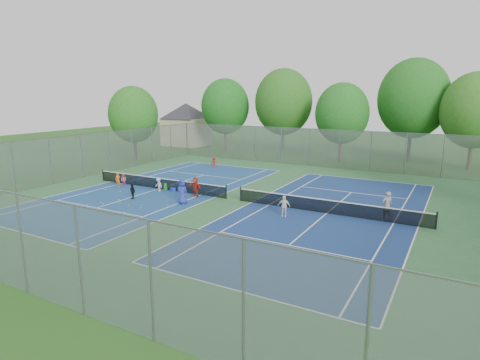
% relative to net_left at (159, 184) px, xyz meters
% --- Properties ---
extents(ground, '(120.00, 120.00, 0.00)m').
position_rel_net_left_xyz_m(ground, '(7.00, 0.00, -0.46)').
color(ground, '#24531A').
rests_on(ground, ground).
extents(court_pad, '(32.00, 32.00, 0.01)m').
position_rel_net_left_xyz_m(court_pad, '(7.00, 0.00, -0.45)').
color(court_pad, '#2F6439').
rests_on(court_pad, ground).
extents(court_left, '(10.97, 23.77, 0.01)m').
position_rel_net_left_xyz_m(court_left, '(0.00, 0.00, -0.44)').
color(court_left, navy).
rests_on(court_left, court_pad).
extents(court_right, '(10.97, 23.77, 0.01)m').
position_rel_net_left_xyz_m(court_right, '(14.00, 0.00, -0.44)').
color(court_right, navy).
rests_on(court_right, court_pad).
extents(net_left, '(12.87, 0.10, 0.91)m').
position_rel_net_left_xyz_m(net_left, '(0.00, 0.00, 0.00)').
color(net_left, black).
rests_on(net_left, ground).
extents(net_right, '(12.87, 0.10, 0.91)m').
position_rel_net_left_xyz_m(net_right, '(14.00, 0.00, 0.00)').
color(net_right, black).
rests_on(net_right, ground).
extents(fence_north, '(32.00, 0.10, 4.00)m').
position_rel_net_left_xyz_m(fence_north, '(7.00, 16.00, 1.54)').
color(fence_north, gray).
rests_on(fence_north, ground).
extents(fence_south, '(32.00, 0.10, 4.00)m').
position_rel_net_left_xyz_m(fence_south, '(7.00, -16.00, 1.54)').
color(fence_south, gray).
rests_on(fence_south, ground).
extents(fence_west, '(0.10, 32.00, 4.00)m').
position_rel_net_left_xyz_m(fence_west, '(-9.00, 0.00, 1.54)').
color(fence_west, gray).
rests_on(fence_west, ground).
extents(house, '(11.03, 11.03, 7.30)m').
position_rel_net_left_xyz_m(house, '(-15.00, 24.00, 3.76)').
color(house, '#B7A88C').
rests_on(house, ground).
extents(tree_nw, '(6.40, 6.40, 9.58)m').
position_rel_net_left_xyz_m(tree_nw, '(-7.00, 22.00, 5.44)').
color(tree_nw, '#443326').
rests_on(tree_nw, ground).
extents(tree_nl, '(7.20, 7.20, 10.69)m').
position_rel_net_left_xyz_m(tree_nl, '(1.00, 23.00, 6.09)').
color(tree_nl, '#443326').
rests_on(tree_nl, ground).
extents(tree_nc, '(6.00, 6.00, 8.85)m').
position_rel_net_left_xyz_m(tree_nc, '(9.00, 21.00, 4.94)').
color(tree_nc, '#443326').
rests_on(tree_nc, ground).
extents(tree_nr, '(7.60, 7.60, 11.42)m').
position_rel_net_left_xyz_m(tree_nr, '(16.00, 24.00, 6.59)').
color(tree_nr, '#443326').
rests_on(tree_nr, ground).
extents(tree_ne, '(6.60, 6.60, 9.77)m').
position_rel_net_left_xyz_m(tree_ne, '(22.00, 22.00, 5.51)').
color(tree_ne, '#443326').
rests_on(tree_ne, ground).
extents(tree_side_w, '(5.60, 5.60, 8.47)m').
position_rel_net_left_xyz_m(tree_side_w, '(-12.00, 10.00, 4.79)').
color(tree_side_w, '#443326').
rests_on(tree_side_w, ground).
extents(ball_crate, '(0.47, 0.47, 0.31)m').
position_rel_net_left_xyz_m(ball_crate, '(1.48, -0.04, -0.30)').
color(ball_crate, '#1740AC').
rests_on(ball_crate, ground).
extents(ball_hopper, '(0.33, 0.33, 0.55)m').
position_rel_net_left_xyz_m(ball_hopper, '(0.69, 0.09, -0.18)').
color(ball_hopper, green).
rests_on(ball_hopper, ground).
extents(student_a, '(0.49, 0.38, 1.19)m').
position_rel_net_left_xyz_m(student_a, '(-3.55, -1.00, 0.14)').
color(student_a, orange).
rests_on(student_a, ground).
extents(student_b, '(0.56, 0.47, 1.03)m').
position_rel_net_left_xyz_m(student_b, '(-3.30, -0.60, 0.06)').
color(student_b, '#E95A91').
rests_on(student_b, ground).
extents(student_c, '(0.76, 0.52, 1.08)m').
position_rel_net_left_xyz_m(student_c, '(0.53, -0.64, 0.08)').
color(student_c, silver).
rests_on(student_c, ground).
extents(student_d, '(0.71, 0.43, 1.13)m').
position_rel_net_left_xyz_m(student_d, '(0.34, -3.35, 0.11)').
color(student_d, black).
rests_on(student_d, ground).
extents(student_e, '(0.89, 0.60, 1.76)m').
position_rel_net_left_xyz_m(student_e, '(4.41, -2.69, 0.42)').
color(student_e, '#283795').
rests_on(student_e, ground).
extents(student_f, '(1.46, 0.73, 1.51)m').
position_rel_net_left_xyz_m(student_f, '(4.06, -0.60, 0.30)').
color(student_f, '#AB2A18').
rests_on(student_f, ground).
extents(child_far_baseline, '(0.78, 0.49, 1.15)m').
position_rel_net_left_xyz_m(child_far_baseline, '(-1.19, 10.11, 0.12)').
color(child_far_baseline, '#AB1918').
rests_on(child_far_baseline, ground).
extents(instructor, '(0.77, 0.73, 1.77)m').
position_rel_net_left_xyz_m(instructor, '(17.57, 0.61, 0.43)').
color(instructor, gray).
rests_on(instructor, ground).
extents(teen_court_b, '(0.85, 0.48, 1.37)m').
position_rel_net_left_xyz_m(teen_court_b, '(11.81, -1.94, 0.23)').
color(teen_court_b, white).
rests_on(teen_court_b, ground).
extents(tennis_ball_0, '(0.07, 0.07, 0.07)m').
position_rel_net_left_xyz_m(tennis_ball_0, '(2.41, -6.31, -0.42)').
color(tennis_ball_0, gold).
rests_on(tennis_ball_0, ground).
extents(tennis_ball_1, '(0.07, 0.07, 0.07)m').
position_rel_net_left_xyz_m(tennis_ball_1, '(0.47, -4.76, -0.42)').
color(tennis_ball_1, '#B6D932').
rests_on(tennis_ball_1, ground).
extents(tennis_ball_2, '(0.07, 0.07, 0.07)m').
position_rel_net_left_xyz_m(tennis_ball_2, '(-0.17, -4.24, -0.42)').
color(tennis_ball_2, '#D6EE37').
rests_on(tennis_ball_2, ground).
extents(tennis_ball_3, '(0.07, 0.07, 0.07)m').
position_rel_net_left_xyz_m(tennis_ball_3, '(2.67, -5.02, -0.42)').
color(tennis_ball_3, yellow).
rests_on(tennis_ball_3, ground).
extents(tennis_ball_4, '(0.07, 0.07, 0.07)m').
position_rel_net_left_xyz_m(tennis_ball_4, '(-1.17, -6.20, -0.42)').
color(tennis_ball_4, '#CDE535').
rests_on(tennis_ball_4, ground).
extents(tennis_ball_5, '(0.07, 0.07, 0.07)m').
position_rel_net_left_xyz_m(tennis_ball_5, '(-0.37, -5.52, -0.42)').
color(tennis_ball_5, '#DDEE37').
rests_on(tennis_ball_5, ground).
extents(tennis_ball_6, '(0.07, 0.07, 0.07)m').
position_rel_net_left_xyz_m(tennis_ball_6, '(-0.75, -5.38, -0.42)').
color(tennis_ball_6, '#B5CC2F').
rests_on(tennis_ball_6, ground).
extents(tennis_ball_7, '(0.07, 0.07, 0.07)m').
position_rel_net_left_xyz_m(tennis_ball_7, '(-1.99, -2.28, -0.42)').
color(tennis_ball_7, '#D0F438').
rests_on(tennis_ball_7, ground).
extents(tennis_ball_8, '(0.07, 0.07, 0.07)m').
position_rel_net_left_xyz_m(tennis_ball_8, '(3.94, -3.72, -0.42)').
color(tennis_ball_8, '#D5EF37').
rests_on(tennis_ball_8, ground).
extents(tennis_ball_9, '(0.07, 0.07, 0.07)m').
position_rel_net_left_xyz_m(tennis_ball_9, '(1.48, -4.94, -0.42)').
color(tennis_ball_9, '#A7C82E').
rests_on(tennis_ball_9, ground).
extents(tennis_ball_10, '(0.07, 0.07, 0.07)m').
position_rel_net_left_xyz_m(tennis_ball_10, '(2.26, -4.50, -0.42)').
color(tennis_ball_10, gold).
rests_on(tennis_ball_10, ground).
extents(tennis_ball_11, '(0.07, 0.07, 0.07)m').
position_rel_net_left_xyz_m(tennis_ball_11, '(-3.49, -2.43, -0.42)').
color(tennis_ball_11, '#C3ED37').
rests_on(tennis_ball_11, ground).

